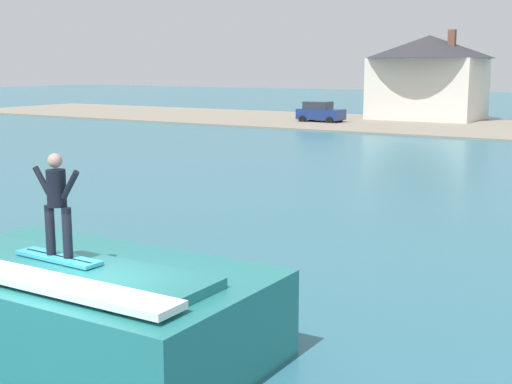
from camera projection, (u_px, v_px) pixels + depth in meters
name	position (u px, v px, depth m)	size (l,w,h in m)	color
wave_crest	(82.00, 307.00, 12.03)	(6.48, 3.61, 1.69)	#237372
surfboard	(58.00, 257.00, 11.74)	(1.77, 0.47, 0.06)	#33A5CC
surfer	(57.00, 199.00, 11.55)	(1.04, 0.32, 1.73)	black
car_near_shore	(320.00, 112.00, 60.52)	(4.00, 2.14, 1.86)	navy
house_with_chimney	(428.00, 72.00, 63.08)	(11.53, 11.53, 7.98)	silver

